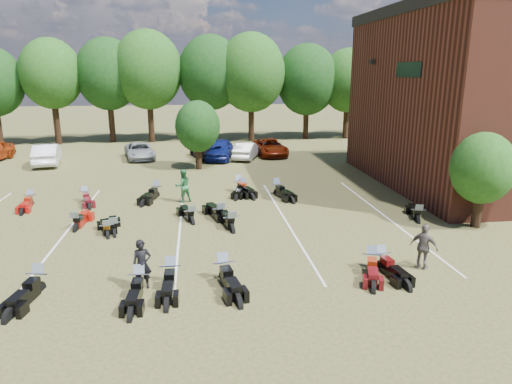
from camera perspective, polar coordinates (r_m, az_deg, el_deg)
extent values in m
plane|color=brown|center=(18.86, -0.53, -6.72)|extent=(160.00, 160.00, 0.00)
imported|color=silver|center=(38.20, -24.67, 4.31)|extent=(2.56, 5.09, 1.60)
imported|color=#909498|center=(38.27, -14.34, 4.99)|extent=(3.08, 4.97, 1.28)
imported|color=black|center=(37.92, -6.42, 5.28)|extent=(2.78, 4.77, 1.30)
imported|color=navy|center=(36.95, -4.56, 5.32)|extent=(2.75, 5.00, 1.61)
imported|color=silver|center=(37.11, -1.17, 5.21)|extent=(2.75, 4.36, 1.36)
imported|color=#621705|center=(38.63, 1.76, 5.61)|extent=(2.74, 5.18, 1.39)
imported|color=#343439|center=(41.24, 14.99, 5.76)|extent=(2.80, 5.30, 1.46)
imported|color=black|center=(15.53, -14.06, -8.77)|extent=(0.66, 0.48, 1.68)
imported|color=#296F3C|center=(25.01, -9.11, 0.77)|extent=(1.07, 0.95, 1.83)
imported|color=#625A54|center=(17.52, 20.26, -6.46)|extent=(0.98, 1.01, 1.70)
cube|color=black|center=(31.55, 14.35, 15.49)|extent=(0.30, 0.40, 0.30)
cube|color=black|center=(27.00, 18.51, 14.29)|extent=(0.06, 3.00, 0.80)
cylinder|color=black|center=(48.68, -24.25, 7.86)|extent=(0.58, 0.58, 4.08)
ellipsoid|color=#1E4C19|center=(48.43, -24.81, 12.89)|extent=(6.00, 6.00, 6.90)
cylinder|color=black|center=(47.50, -18.42, 8.26)|extent=(0.57, 0.58, 4.08)
ellipsoid|color=#1E4C19|center=(47.24, -18.85, 13.43)|extent=(6.00, 6.00, 6.90)
cylinder|color=black|center=(46.82, -12.34, 8.59)|extent=(0.57, 0.58, 4.08)
ellipsoid|color=#1E4C19|center=(46.56, -12.64, 13.84)|extent=(6.00, 6.00, 6.90)
cylinder|color=black|center=(46.67, -6.14, 8.83)|extent=(0.58, 0.58, 4.08)
ellipsoid|color=#1E4C19|center=(46.41, -6.29, 14.10)|extent=(6.00, 6.00, 6.90)
cylinder|color=black|center=(47.05, 0.03, 8.96)|extent=(0.57, 0.58, 4.08)
ellipsoid|color=#1E4C19|center=(46.80, 0.03, 14.19)|extent=(6.00, 6.00, 6.90)
cylinder|color=black|center=(47.96, 6.03, 8.99)|extent=(0.57, 0.58, 4.08)
ellipsoid|color=#1E4C19|center=(47.71, 6.18, 14.12)|extent=(6.00, 6.00, 6.90)
cylinder|color=black|center=(49.36, 11.76, 8.93)|extent=(0.57, 0.58, 4.08)
ellipsoid|color=#1E4C19|center=(49.12, 12.03, 13.91)|extent=(6.00, 6.00, 6.90)
cylinder|color=black|center=(51.21, 17.12, 8.80)|extent=(0.58, 0.58, 4.08)
ellipsoid|color=#1E4C19|center=(50.98, 17.49, 13.59)|extent=(6.00, 6.00, 6.90)
cylinder|color=black|center=(53.46, 22.06, 8.61)|extent=(0.58, 0.58, 4.08)
ellipsoid|color=#1E4C19|center=(53.24, 22.52, 13.19)|extent=(6.00, 6.00, 6.90)
cylinder|color=black|center=(23.12, 25.94, -1.91)|extent=(0.24, 0.24, 1.71)
sphere|color=#1E4C19|center=(22.70, 26.48, 2.70)|extent=(2.80, 2.80, 2.80)
cylinder|color=black|center=(33.44, -7.19, 4.48)|extent=(0.24, 0.24, 1.90)
sphere|color=#1E4C19|center=(33.12, -7.31, 8.14)|extent=(3.20, 3.20, 3.20)
cube|color=silver|center=(22.34, -22.41, -4.37)|extent=(0.10, 14.00, 0.01)
cube|color=silver|center=(21.57, -9.46, -4.08)|extent=(0.10, 14.00, 0.01)
cube|color=silver|center=(21.94, 3.72, -3.57)|extent=(0.10, 14.00, 0.01)
cube|color=silver|center=(23.40, 15.84, -2.93)|extent=(0.10, 14.00, 0.01)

